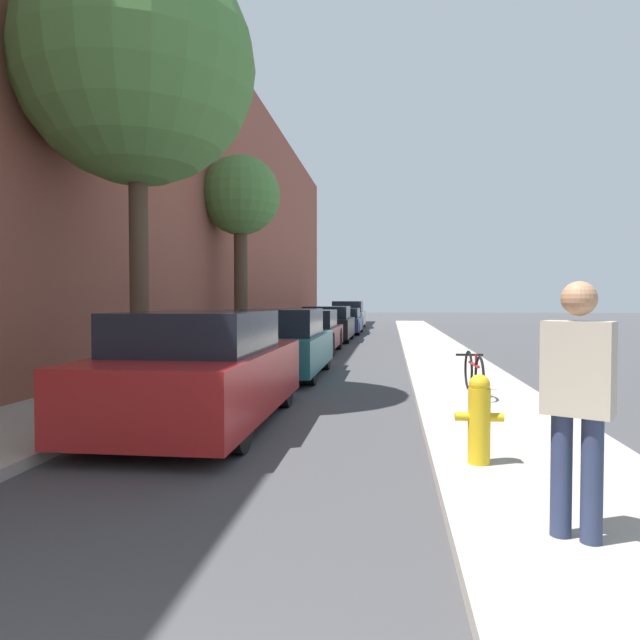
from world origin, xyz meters
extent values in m
plane|color=#3D3D3F|center=(0.00, 16.00, 0.00)|extent=(120.00, 120.00, 0.00)
cube|color=#9E998E|center=(-2.90, 16.00, 0.06)|extent=(2.00, 52.00, 0.12)
cube|color=#9E998E|center=(2.90, 16.00, 0.06)|extent=(2.00, 52.00, 0.12)
cube|color=brown|center=(-4.25, 16.00, 4.98)|extent=(0.70, 52.00, 9.97)
cylinder|color=black|center=(-1.72, 8.08, 0.31)|extent=(0.22, 0.63, 0.63)
cylinder|color=black|center=(-0.10, 8.08, 0.31)|extent=(0.22, 0.63, 0.63)
cylinder|color=black|center=(-1.72, 5.41, 0.31)|extent=(0.22, 0.63, 0.63)
cylinder|color=black|center=(-0.10, 5.41, 0.31)|extent=(0.22, 0.63, 0.63)
cube|color=maroon|center=(-0.91, 6.75, 0.57)|extent=(1.84, 4.31, 0.79)
cube|color=black|center=(-0.91, 6.57, 1.21)|extent=(1.62, 2.24, 0.50)
cylinder|color=black|center=(-1.68, 12.85, 0.35)|extent=(0.22, 0.70, 0.70)
cylinder|color=black|center=(-0.01, 12.85, 0.35)|extent=(0.22, 0.70, 0.70)
cylinder|color=black|center=(-1.68, 10.34, 0.35)|extent=(0.22, 0.70, 0.70)
cylinder|color=black|center=(-0.01, 10.34, 0.35)|extent=(0.22, 0.70, 0.70)
cube|color=#1E6066|center=(-0.85, 11.60, 0.54)|extent=(1.90, 4.04, 0.69)
cube|color=black|center=(-0.85, 11.43, 1.15)|extent=(1.68, 2.10, 0.54)
cylinder|color=black|center=(-1.65, 18.36, 0.35)|extent=(0.22, 0.70, 0.70)
cylinder|color=black|center=(-0.19, 18.36, 0.35)|extent=(0.22, 0.70, 0.70)
cylinder|color=black|center=(-1.65, 15.79, 0.35)|extent=(0.22, 0.70, 0.70)
cylinder|color=black|center=(-0.19, 15.79, 0.35)|extent=(0.22, 0.70, 0.70)
cube|color=maroon|center=(-0.92, 17.07, 0.50)|extent=(1.66, 4.15, 0.60)
cube|color=black|center=(-0.92, 16.91, 1.06)|extent=(1.46, 2.16, 0.52)
cylinder|color=black|center=(-1.80, 23.48, 0.34)|extent=(0.22, 0.68, 0.68)
cylinder|color=black|center=(-0.12, 23.48, 0.34)|extent=(0.22, 0.68, 0.68)
cylinder|color=black|center=(-1.80, 20.94, 0.34)|extent=(0.22, 0.68, 0.68)
cylinder|color=black|center=(-0.12, 20.94, 0.34)|extent=(0.22, 0.68, 0.68)
cube|color=black|center=(-0.96, 22.21, 0.54)|extent=(1.91, 4.11, 0.71)
cube|color=black|center=(-0.96, 22.05, 1.14)|extent=(1.68, 2.13, 0.47)
cylinder|color=black|center=(-1.58, 28.84, 0.31)|extent=(0.22, 0.63, 0.63)
cylinder|color=black|center=(0.01, 28.84, 0.31)|extent=(0.22, 0.63, 0.63)
cylinder|color=black|center=(-1.58, 25.96, 0.31)|extent=(0.22, 0.63, 0.63)
cylinder|color=black|center=(0.01, 25.96, 0.31)|extent=(0.22, 0.63, 0.63)
cube|color=navy|center=(-0.79, 27.40, 0.47)|extent=(1.80, 4.64, 0.60)
cube|color=black|center=(-0.79, 27.22, 1.00)|extent=(1.58, 2.41, 0.45)
cylinder|color=black|center=(-1.77, 34.73, 0.33)|extent=(0.22, 0.65, 0.65)
cylinder|color=black|center=(-0.12, 34.73, 0.33)|extent=(0.22, 0.65, 0.65)
cylinder|color=black|center=(-1.77, 31.90, 0.33)|extent=(0.22, 0.65, 0.65)
cylinder|color=black|center=(-0.12, 31.90, 0.33)|extent=(0.22, 0.65, 0.65)
cube|color=silver|center=(-0.95, 33.31, 0.57)|extent=(1.88, 4.56, 0.78)
cube|color=black|center=(-0.95, 33.13, 1.26)|extent=(1.65, 2.37, 0.60)
cylinder|color=#4C3A2B|center=(-2.39, 8.17, 2.17)|extent=(0.29, 0.29, 4.11)
sphere|color=#4C7F3D|center=(-2.39, 8.17, 5.23)|extent=(3.64, 3.64, 3.64)
cylinder|color=#4C3A2B|center=(-3.06, 16.86, 2.14)|extent=(0.41, 0.41, 4.03)
sphere|color=#4C7F3D|center=(-3.06, 16.86, 4.82)|extent=(2.42, 2.42, 2.42)
cylinder|color=gold|center=(2.31, 4.90, 0.46)|extent=(0.20, 0.20, 0.69)
sphere|color=gold|center=(2.31, 4.90, 0.84)|extent=(0.19, 0.19, 0.19)
cylinder|color=gold|center=(2.16, 4.90, 0.55)|extent=(0.13, 0.08, 0.08)
cylinder|color=gold|center=(2.46, 4.90, 0.55)|extent=(0.13, 0.08, 0.08)
cylinder|color=#283351|center=(2.58, 3.31, 0.51)|extent=(0.18, 0.18, 0.78)
cylinder|color=#283351|center=(2.73, 3.22, 0.51)|extent=(0.18, 0.18, 0.78)
cube|color=#B2A893|center=(2.66, 3.26, 1.19)|extent=(0.46, 0.38, 0.58)
sphere|color=tan|center=(2.66, 3.26, 1.62)|extent=(0.21, 0.21, 0.21)
torus|color=black|center=(2.80, 9.36, 0.45)|extent=(0.07, 0.65, 0.65)
torus|color=black|center=(2.84, 8.42, 0.45)|extent=(0.07, 0.65, 0.65)
cube|color=maroon|center=(2.82, 8.89, 0.59)|extent=(0.07, 0.80, 0.04)
cylinder|color=maroon|center=(2.83, 8.72, 0.68)|extent=(0.04, 0.04, 0.18)
cube|color=black|center=(2.81, 9.29, 0.71)|extent=(0.44, 0.05, 0.04)
camera|label=1|loc=(1.50, -0.45, 1.61)|focal=32.45mm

